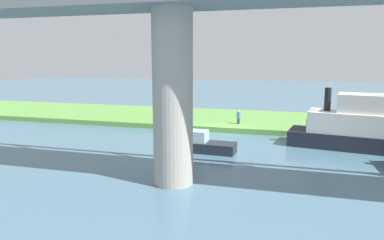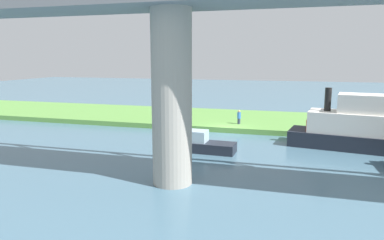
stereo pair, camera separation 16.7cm
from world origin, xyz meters
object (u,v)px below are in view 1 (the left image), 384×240
object	(u,v)px
bridge_pylon	(173,99)
pontoon_yellow	(202,144)
person_on_bank	(239,117)
motorboat_white	(356,127)
mooring_post	(182,120)

from	to	relation	value
bridge_pylon	pontoon_yellow	world-z (taller)	bridge_pylon
person_on_bank	pontoon_yellow	size ratio (longest dim) A/B	0.29
person_on_bank	pontoon_yellow	bearing A→B (deg)	81.57
person_on_bank	pontoon_yellow	distance (m)	9.50
pontoon_yellow	motorboat_white	bearing A→B (deg)	-160.09
person_on_bank	motorboat_white	xyz separation A→B (m)	(-9.84, 5.31, 0.53)
person_on_bank	bridge_pylon	bearing A→B (deg)	85.64
mooring_post	motorboat_white	xyz separation A→B (m)	(-15.29, 3.78, 0.84)
person_on_bank	pontoon_yellow	xyz separation A→B (m)	(1.39, 9.38, -0.63)
bridge_pylon	person_on_bank	world-z (taller)	bridge_pylon
motorboat_white	mooring_post	bearing A→B (deg)	-13.87
bridge_pylon	motorboat_white	bearing A→B (deg)	-134.88
person_on_bank	mooring_post	bearing A→B (deg)	15.71
mooring_post	person_on_bank	bearing A→B (deg)	-164.29
mooring_post	motorboat_white	size ratio (longest dim) A/B	0.08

